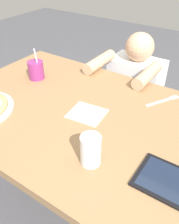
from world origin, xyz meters
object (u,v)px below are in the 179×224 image
at_px(water_cup_clear, 91,150).
at_px(fork, 164,100).
at_px(drink_cup_colored, 36,70).
at_px(diner_seated, 132,101).
at_px(tablet, 172,183).

xyz_separation_m(water_cup_clear, fork, (0.08, 0.55, -0.06)).
xyz_separation_m(drink_cup_colored, fork, (0.70, 0.18, -0.05)).
xyz_separation_m(drink_cup_colored, water_cup_clear, (0.62, -0.37, 0.01)).
xyz_separation_m(water_cup_clear, diner_seated, (-0.24, 0.92, -0.38)).
distance_m(water_cup_clear, fork, 0.55).
height_order(drink_cup_colored, fork, drink_cup_colored).
relative_size(fork, diner_seated, 0.20).
bearing_deg(drink_cup_colored, water_cup_clear, -30.43).
distance_m(drink_cup_colored, diner_seated, 0.77).
bearing_deg(tablet, water_cup_clear, -166.00).
relative_size(water_cup_clear, tablet, 0.50).
relative_size(water_cup_clear, fork, 0.64).
xyz_separation_m(fork, diner_seated, (-0.32, 0.37, -0.32)).
relative_size(water_cup_clear, diner_seated, 0.13).
distance_m(fork, tablet, 0.52).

